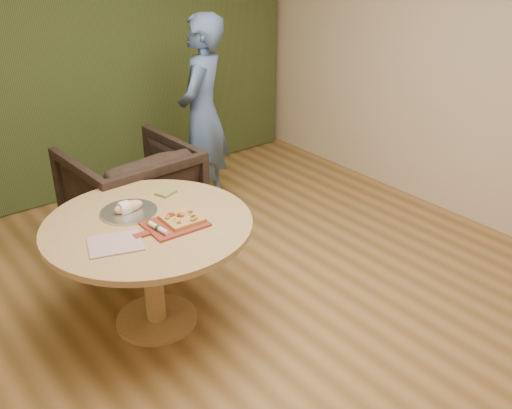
{
  "coord_description": "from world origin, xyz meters",
  "views": [
    {
      "loc": [
        -1.81,
        -2.16,
        2.4
      ],
      "look_at": [
        0.09,
        0.25,
        0.87
      ],
      "focal_mm": 40.0,
      "sensor_mm": 36.0,
      "label": 1
    }
  ],
  "objects_px": {
    "cutlery_roll": "(158,228)",
    "person_standing": "(203,115)",
    "pedestal_table": "(150,242)",
    "armchair": "(131,190)",
    "flatbread_pizza": "(182,218)",
    "serving_tray": "(129,212)",
    "pizza_paddle": "(174,225)",
    "bread_roll": "(127,207)"
  },
  "relations": [
    {
      "from": "serving_tray",
      "to": "pizza_paddle",
      "type": "bearing_deg",
      "value": -67.28
    },
    {
      "from": "bread_roll",
      "to": "armchair",
      "type": "relative_size",
      "value": 0.21
    },
    {
      "from": "pedestal_table",
      "to": "flatbread_pizza",
      "type": "distance_m",
      "value": 0.27
    },
    {
      "from": "pizza_paddle",
      "to": "flatbread_pizza",
      "type": "bearing_deg",
      "value": 7.42
    },
    {
      "from": "bread_roll",
      "to": "flatbread_pizza",
      "type": "bearing_deg",
      "value": -56.44
    },
    {
      "from": "pedestal_table",
      "to": "armchair",
      "type": "bearing_deg",
      "value": 69.44
    },
    {
      "from": "cutlery_roll",
      "to": "person_standing",
      "type": "distance_m",
      "value": 1.91
    },
    {
      "from": "bread_roll",
      "to": "person_standing",
      "type": "height_order",
      "value": "person_standing"
    },
    {
      "from": "pedestal_table",
      "to": "person_standing",
      "type": "xyz_separation_m",
      "value": [
        1.25,
        1.27,
        0.26
      ]
    },
    {
      "from": "flatbread_pizza",
      "to": "armchair",
      "type": "xyz_separation_m",
      "value": [
        0.23,
        1.19,
        -0.31
      ]
    },
    {
      "from": "cutlery_roll",
      "to": "armchair",
      "type": "relative_size",
      "value": 0.22
    },
    {
      "from": "armchair",
      "to": "pizza_paddle",
      "type": "bearing_deg",
      "value": 73.4
    },
    {
      "from": "flatbread_pizza",
      "to": "serving_tray",
      "type": "height_order",
      "value": "flatbread_pizza"
    },
    {
      "from": "pizza_paddle",
      "to": "cutlery_roll",
      "type": "distance_m",
      "value": 0.12
    },
    {
      "from": "person_standing",
      "to": "flatbread_pizza",
      "type": "bearing_deg",
      "value": 14.38
    },
    {
      "from": "pedestal_table",
      "to": "bread_roll",
      "type": "distance_m",
      "value": 0.26
    },
    {
      "from": "pedestal_table",
      "to": "cutlery_roll",
      "type": "height_order",
      "value": "cutlery_roll"
    },
    {
      "from": "flatbread_pizza",
      "to": "bread_roll",
      "type": "bearing_deg",
      "value": 123.56
    },
    {
      "from": "serving_tray",
      "to": "flatbread_pizza",
      "type": "bearing_deg",
      "value": -57.58
    },
    {
      "from": "pedestal_table",
      "to": "armchair",
      "type": "distance_m",
      "value": 1.14
    },
    {
      "from": "flatbread_pizza",
      "to": "serving_tray",
      "type": "relative_size",
      "value": 0.64
    },
    {
      "from": "cutlery_roll",
      "to": "armchair",
      "type": "distance_m",
      "value": 1.32
    },
    {
      "from": "pedestal_table",
      "to": "pizza_paddle",
      "type": "bearing_deg",
      "value": -54.17
    },
    {
      "from": "pedestal_table",
      "to": "cutlery_roll",
      "type": "xyz_separation_m",
      "value": [
        -0.01,
        -0.16,
        0.17
      ]
    },
    {
      "from": "serving_tray",
      "to": "cutlery_roll",
      "type": "bearing_deg",
      "value": -86.44
    },
    {
      "from": "flatbread_pizza",
      "to": "armchair",
      "type": "relative_size",
      "value": 0.24
    },
    {
      "from": "pizza_paddle",
      "to": "bread_roll",
      "type": "relative_size",
      "value": 2.33
    },
    {
      "from": "pedestal_table",
      "to": "serving_tray",
      "type": "xyz_separation_m",
      "value": [
        -0.03,
        0.18,
        0.15
      ]
    },
    {
      "from": "pedestal_table",
      "to": "cutlery_roll",
      "type": "bearing_deg",
      "value": -94.46
    },
    {
      "from": "pizza_paddle",
      "to": "armchair",
      "type": "relative_size",
      "value": 0.49
    },
    {
      "from": "flatbread_pizza",
      "to": "armchair",
      "type": "bearing_deg",
      "value": 79.09
    },
    {
      "from": "cutlery_roll",
      "to": "serving_tray",
      "type": "xyz_separation_m",
      "value": [
        -0.02,
        0.34,
        -0.02
      ]
    },
    {
      "from": "cutlery_roll",
      "to": "person_standing",
      "type": "height_order",
      "value": "person_standing"
    },
    {
      "from": "flatbread_pizza",
      "to": "bread_roll",
      "type": "relative_size",
      "value": 1.17
    },
    {
      "from": "pedestal_table",
      "to": "pizza_paddle",
      "type": "relative_size",
      "value": 2.86
    },
    {
      "from": "pedestal_table",
      "to": "serving_tray",
      "type": "height_order",
      "value": "serving_tray"
    },
    {
      "from": "pedestal_table",
      "to": "armchair",
      "type": "height_order",
      "value": "armchair"
    },
    {
      "from": "pedestal_table",
      "to": "flatbread_pizza",
      "type": "height_order",
      "value": "flatbread_pizza"
    },
    {
      "from": "armchair",
      "to": "person_standing",
      "type": "bearing_deg",
      "value": -168.35
    },
    {
      "from": "bread_roll",
      "to": "person_standing",
      "type": "bearing_deg",
      "value": 40.28
    },
    {
      "from": "pizza_paddle",
      "to": "person_standing",
      "type": "bearing_deg",
      "value": 52.79
    },
    {
      "from": "bread_roll",
      "to": "serving_tray",
      "type": "bearing_deg",
      "value": 0.0
    }
  ]
}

